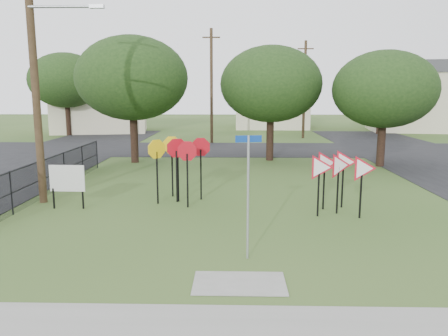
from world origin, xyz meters
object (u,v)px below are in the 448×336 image
at_px(street_name_sign, 248,189).
at_px(info_board, 67,180).
at_px(yield_sign_cluster, 337,168).
at_px(stop_sign_cluster, 178,155).

bearing_deg(street_name_sign, info_board, 143.86).
bearing_deg(info_board, yield_sign_cluster, -1.84).
xyz_separation_m(stop_sign_cluster, yield_sign_cluster, (5.56, -1.42, -0.22)).
distance_m(street_name_sign, yield_sign_cluster, 5.28).
bearing_deg(yield_sign_cluster, stop_sign_cluster, 165.73).
height_order(stop_sign_cluster, info_board, stop_sign_cluster).
relative_size(street_name_sign, stop_sign_cluster, 1.27).
xyz_separation_m(street_name_sign, stop_sign_cluster, (-2.42, 5.66, 0.04)).
relative_size(street_name_sign, yield_sign_cluster, 1.35).
xyz_separation_m(street_name_sign, yield_sign_cluster, (3.14, 4.24, -0.19)).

